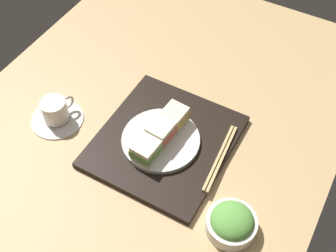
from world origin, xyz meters
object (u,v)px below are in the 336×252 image
Objects in this scene: salad_bowl at (232,223)px; chopsticks_pair at (220,158)px; sandwich_middle at (161,132)px; coffee_cup at (56,112)px; sandwich_plate at (161,140)px; sandwich_far at (174,117)px; sandwich_near at (146,150)px.

chopsticks_pair is at bearing 32.62° from salad_bowl.
salad_bowl is at bearing -116.32° from sandwich_middle.
chopsticks_pair is at bearing -80.23° from sandwich_middle.
salad_bowl is at bearing -96.80° from coffee_cup.
salad_bowl reaches higher than sandwich_plate.
sandwich_far is 16.24cm from chopsticks_pair.
sandwich_near is 0.33× the size of chopsticks_pair.
coffee_cup is at bearing 101.83° from sandwich_plate.
salad_bowl is (-12.85, -25.96, 0.52)cm from sandwich_plate.
sandwich_middle is 0.31× the size of chopsticks_pair.
sandwich_middle is 16.62cm from chopsticks_pair.
sandwich_near is 6.44cm from sandwich_middle.
chopsticks_pair is at bearing -78.89° from coffee_cup.
sandwich_middle reaches higher than salad_bowl.
sandwich_far is at bearing 76.69° from chopsticks_pair.
sandwich_far is (12.81, -1.07, 0.13)cm from sandwich_near.
sandwich_middle is 29.11cm from salad_bowl.
chopsticks_pair is at bearing -80.23° from sandwich_plate.
coffee_cup is (6.63, 55.62, -0.03)cm from salad_bowl.
salad_bowl is (-19.25, -25.43, -2.62)cm from sandwich_far.
sandwich_middle reaches higher than coffee_cup.
coffee_cup is (-6.21, 29.65, -2.85)cm from sandwich_middle.
sandwich_plate is at bearing -90.00° from sandwich_middle.
sandwich_middle is at bearing 99.77° from chopsticks_pair.
sandwich_far is 0.46× the size of coffee_cup.
chopsticks_pair is at bearing -61.00° from sandwich_near.
sandwich_far is at bearing 52.87° from salad_bowl.
sandwich_far is at bearing -4.78° from sandwich_plate.
salad_bowl is at bearing -103.66° from sandwich_near.
coffee_cup is at bearing 101.11° from chopsticks_pair.
coffee_cup is (-6.21, 29.65, 0.49)cm from sandwich_plate.
coffee_cup is at bearing 83.20° from salad_bowl.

